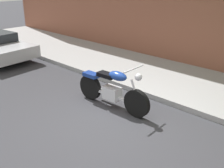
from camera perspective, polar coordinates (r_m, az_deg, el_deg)
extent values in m
plane|color=#38383D|center=(6.38, 0.15, -7.83)|extent=(60.00, 60.00, 0.00)
cube|color=#9D9D9D|center=(8.68, 14.72, 0.23)|extent=(23.94, 3.07, 0.14)
cylinder|color=black|center=(6.48, 5.09, -4.01)|extent=(0.68, 0.15, 0.68)
cylinder|color=black|center=(7.40, -4.45, -0.63)|extent=(0.68, 0.15, 0.68)
cube|color=silver|center=(6.89, 0.00, -1.83)|extent=(0.45, 0.30, 0.32)
cube|color=silver|center=(6.92, 0.00, -2.37)|extent=(1.38, 0.15, 0.06)
ellipsoid|color=navy|center=(6.60, 1.18, 1.65)|extent=(0.53, 0.28, 0.22)
cube|color=black|center=(6.85, -1.13, 1.86)|extent=(0.49, 0.26, 0.10)
cube|color=navy|center=(7.24, -4.26, 1.91)|extent=(0.45, 0.26, 0.10)
cylinder|color=silver|center=(6.40, 4.74, -1.60)|extent=(0.27, 0.06, 0.58)
cylinder|color=silver|center=(6.24, 4.45, 3.10)|extent=(0.07, 0.70, 0.04)
sphere|color=silver|center=(6.21, 5.44, 1.43)|extent=(0.17, 0.17, 0.17)
cylinder|color=silver|center=(7.19, -0.66, -1.66)|extent=(0.80, 0.13, 0.09)
cylinder|color=black|center=(11.33, -17.48, 6.27)|extent=(0.66, 0.28, 0.64)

